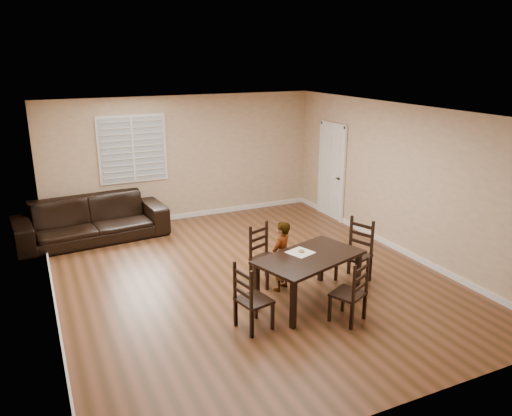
# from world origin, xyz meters

# --- Properties ---
(ground) EXTENTS (7.00, 7.00, 0.00)m
(ground) POSITION_xyz_m (0.00, 0.00, 0.00)
(ground) COLOR brown
(ground) RESTS_ON ground
(room) EXTENTS (6.04, 7.04, 2.72)m
(room) POSITION_xyz_m (0.04, 0.18, 1.81)
(room) COLOR #D2B38E
(room) RESTS_ON ground
(dining_table) EXTENTS (1.76, 1.31, 0.74)m
(dining_table) POSITION_xyz_m (0.43, -1.12, 0.65)
(dining_table) COLOR black
(dining_table) RESTS_ON ground
(chair_near) EXTENTS (0.55, 0.53, 0.96)m
(chair_near) POSITION_xyz_m (0.12, -0.17, 0.44)
(chair_near) COLOR black
(chair_near) RESTS_ON ground
(chair_far) EXTENTS (0.55, 0.53, 0.93)m
(chair_far) POSITION_xyz_m (0.70, -1.90, 0.42)
(chair_far) COLOR black
(chair_far) RESTS_ON ground
(chair_left) EXTENTS (0.47, 0.50, 0.94)m
(chair_left) POSITION_xyz_m (-0.71, -1.46, 0.43)
(chair_left) COLOR black
(chair_left) RESTS_ON ground
(chair_right) EXTENTS (0.57, 0.58, 1.02)m
(chair_right) POSITION_xyz_m (1.58, -0.75, 0.46)
(chair_right) COLOR black
(chair_right) RESTS_ON ground
(child) EXTENTS (0.48, 0.44, 1.11)m
(child) POSITION_xyz_m (0.26, -0.57, 0.56)
(child) COLOR gray
(child) RESTS_ON ground
(napkin) EXTENTS (0.43, 0.43, 0.00)m
(napkin) POSITION_xyz_m (0.38, -0.95, 0.74)
(napkin) COLOR beige
(napkin) RESTS_ON dining_table
(donut) EXTENTS (0.10, 0.10, 0.04)m
(donut) POSITION_xyz_m (0.40, -0.94, 0.76)
(donut) COLOR #B27D40
(donut) RESTS_ON napkin
(sofa) EXTENTS (2.93, 1.36, 0.83)m
(sofa) POSITION_xyz_m (-2.10, 2.92, 0.42)
(sofa) COLOR black
(sofa) RESTS_ON ground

